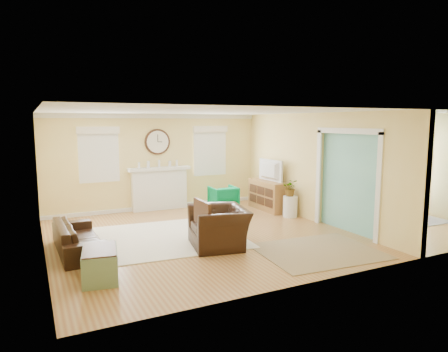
{
  "coord_description": "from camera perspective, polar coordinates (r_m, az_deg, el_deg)",
  "views": [
    {
      "loc": [
        -4.66,
        -7.54,
        2.4
      ],
      "look_at": [
        -0.8,
        0.3,
        1.2
      ],
      "focal_mm": 32.0,
      "sensor_mm": 36.0,
      "label": 1
    }
  ],
  "objects": [
    {
      "name": "floor",
      "position": [
        9.19,
        5.35,
        -7.36
      ],
      "size": [
        9.0,
        9.0,
        0.0
      ],
      "primitive_type": "plane",
      "color": "#965B2E",
      "rests_on": "ground"
    },
    {
      "name": "wall_back",
      "position": [
        11.58,
        -2.36,
        2.35
      ],
      "size": [
        9.0,
        0.02,
        2.6
      ],
      "primitive_type": "cube",
      "color": "#EACB70",
      "rests_on": "ground"
    },
    {
      "name": "wall_front",
      "position": [
        6.6,
        19.25,
        -2.21
      ],
      "size": [
        9.0,
        0.02,
        2.6
      ],
      "primitive_type": "cube",
      "color": "#EACB70",
      "rests_on": "ground"
    },
    {
      "name": "wall_left",
      "position": [
        7.63,
        -24.71,
        -1.2
      ],
      "size": [
        0.02,
        6.0,
        2.6
      ],
      "primitive_type": "cube",
      "color": "#EACB70",
      "rests_on": "ground"
    },
    {
      "name": "wall_right",
      "position": [
        11.92,
        24.21,
        1.83
      ],
      "size": [
        0.02,
        6.0,
        2.6
      ],
      "primitive_type": "cube",
      "color": "#EACB70",
      "rests_on": "ground"
    },
    {
      "name": "ceiling",
      "position": [
        8.87,
        5.57,
        9.07
      ],
      "size": [
        9.0,
        6.0,
        0.02
      ],
      "primitive_type": "cube",
      "color": "white",
      "rests_on": "wall_back"
    },
    {
      "name": "partition",
      "position": [
        10.02,
        11.99,
        1.67
      ],
      "size": [
        0.17,
        6.0,
        2.6
      ],
      "color": "#EACB70",
      "rests_on": "ground"
    },
    {
      "name": "fireplace",
      "position": [
        11.04,
        -9.22,
        -1.69
      ],
      "size": [
        1.7,
        0.3,
        1.17
      ],
      "color": "white",
      "rests_on": "ground"
    },
    {
      "name": "wall_clock",
      "position": [
        10.99,
        -9.49,
        4.84
      ],
      "size": [
        0.7,
        0.07,
        0.7
      ],
      "color": "#472717",
      "rests_on": "wall_back"
    },
    {
      "name": "window_left",
      "position": [
        10.65,
        -17.47,
        3.46
      ],
      "size": [
        1.05,
        0.13,
        1.42
      ],
      "color": "white",
      "rests_on": "wall_back"
    },
    {
      "name": "window_right",
      "position": [
        11.53,
        -2.04,
        4.12
      ],
      "size": [
        1.05,
        0.13,
        1.42
      ],
      "color": "white",
      "rests_on": "wall_back"
    },
    {
      "name": "french_doors",
      "position": [
        11.91,
        24.02,
        0.86
      ],
      "size": [
        0.06,
        1.7,
        2.2
      ],
      "color": "white",
      "rests_on": "ground"
    },
    {
      "name": "pendant",
      "position": [
        10.76,
        19.34,
        6.31
      ],
      "size": [
        0.3,
        0.3,
        0.55
      ],
      "color": "gold",
      "rests_on": "ceiling"
    },
    {
      "name": "rug_cream",
      "position": [
        8.46,
        -8.55,
        -8.7
      ],
      "size": [
        3.31,
        2.93,
        0.02
      ],
      "primitive_type": "cube",
      "rotation": [
        0.0,
        0.0,
        -0.08
      ],
      "color": "white",
      "rests_on": "floor"
    },
    {
      "name": "rug_jute",
      "position": [
        7.75,
        13.29,
        -10.4
      ],
      "size": [
        2.29,
        1.93,
        0.01
      ],
      "primitive_type": "cube",
      "rotation": [
        0.0,
        0.0,
        -0.08
      ],
      "color": "#9C885E",
      "rests_on": "floor"
    },
    {
      "name": "rug_grey",
      "position": [
        11.1,
        20.04,
        -5.12
      ],
      "size": [
        2.44,
        3.05,
        0.01
      ],
      "primitive_type": "cube",
      "color": "gray",
      "rests_on": "floor"
    },
    {
      "name": "sofa",
      "position": [
        7.91,
        -20.03,
        -8.22
      ],
      "size": [
        0.81,
        1.93,
        0.56
      ],
      "primitive_type": "imported",
      "rotation": [
        0.0,
        0.0,
        1.61
      ],
      "color": "black",
      "rests_on": "floor"
    },
    {
      "name": "eames_chair",
      "position": [
        7.75,
        -0.73,
        -7.3
      ],
      "size": [
        1.22,
        1.34,
        0.76
      ],
      "primitive_type": "imported",
      "rotation": [
        0.0,
        0.0,
        -1.76
      ],
      "color": "black",
      "rests_on": "floor"
    },
    {
      "name": "green_chair",
      "position": [
        10.96,
        -0.1,
        -3.12
      ],
      "size": [
        0.72,
        0.74,
        0.64
      ],
      "primitive_type": "imported",
      "rotation": [
        0.0,
        0.0,
        3.09
      ],
      "color": "#008241",
      "rests_on": "floor"
    },
    {
      "name": "trunk",
      "position": [
        6.51,
        -17.28,
        -11.91
      ],
      "size": [
        0.64,
        0.91,
        0.48
      ],
      "color": "gray",
      "rests_on": "floor"
    },
    {
      "name": "credenza",
      "position": [
        10.95,
        6.28,
        -2.76
      ],
      "size": [
        0.46,
        1.36,
        0.8
      ],
      "color": "#9E6938",
      "rests_on": "floor"
    },
    {
      "name": "tv",
      "position": [
        10.84,
        6.26,
        0.81
      ],
      "size": [
        0.19,
        1.01,
        0.58
      ],
      "primitive_type": "imported",
      "rotation": [
        0.0,
        0.0,
        1.63
      ],
      "color": "black",
      "rests_on": "credenza"
    },
    {
      "name": "garden_stool",
      "position": [
        10.24,
        9.44,
        -4.32
      ],
      "size": [
        0.36,
        0.36,
        0.53
      ],
      "primitive_type": "cylinder",
      "color": "white",
      "rests_on": "floor"
    },
    {
      "name": "potted_plant",
      "position": [
        10.15,
        9.5,
        -1.66
      ],
      "size": [
        0.51,
        0.5,
        0.43
      ],
      "primitive_type": "imported",
      "rotation": [
        0.0,
        0.0,
        5.63
      ],
      "color": "#337F33",
      "rests_on": "garden_stool"
    },
    {
      "name": "dining_table",
      "position": [
        11.03,
        20.12,
        -3.37
      ],
      "size": [
        1.45,
        2.16,
        0.7
      ],
      "primitive_type": "imported",
      "rotation": [
        0.0,
        0.0,
        1.75
      ],
      "color": "#472717",
      "rests_on": "floor"
    },
    {
      "name": "dining_chair_n",
      "position": [
        11.78,
        16.89,
        -1.52
      ],
      "size": [
        0.46,
        0.46,
        0.95
      ],
      "color": "gray",
      "rests_on": "floor"
    },
    {
      "name": "dining_chair_s",
      "position": [
        10.37,
        24.3,
        -3.03
      ],
      "size": [
        0.54,
        0.54,
        0.98
      ],
      "color": "gray",
      "rests_on": "floor"
    },
    {
      "name": "dining_chair_w",
      "position": [
        10.63,
        17.66,
        -2.45
      ],
      "size": [
        0.44,
        0.44,
        0.98
      ],
      "color": "white",
      "rests_on": "floor"
    },
    {
      "name": "dining_chair_e",
      "position": [
        11.38,
        22.36,
        -2.03
      ],
      "size": [
        0.46,
        0.46,
        0.97
      ],
      "color": "gray",
      "rests_on": "floor"
    }
  ]
}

